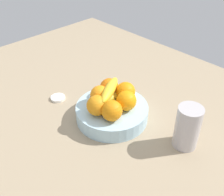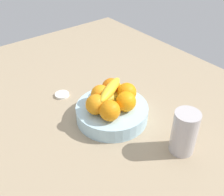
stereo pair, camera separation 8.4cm
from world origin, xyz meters
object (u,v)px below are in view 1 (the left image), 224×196
(orange_front_right, at_px, (126,101))
(orange_back_right, at_px, (100,95))
(orange_center, at_px, (126,92))
(thermos_tumbler, at_px, (187,127))
(orange_front_left, at_px, (112,111))
(orange_top_stack, at_px, (97,105))
(fruit_bowl, at_px, (112,112))
(jar_lid, at_px, (58,98))
(orange_back_left, at_px, (109,88))
(banana_bunch, at_px, (107,94))

(orange_front_right, distance_m, orange_back_right, 0.10)
(orange_center, relative_size, thermos_tumbler, 0.48)
(orange_front_left, xyz_separation_m, thermos_tumbler, (0.23, 0.14, -0.02))
(orange_top_stack, bearing_deg, orange_back_right, 128.06)
(fruit_bowl, distance_m, orange_front_left, 0.10)
(orange_top_stack, bearing_deg, jar_lid, -177.75)
(orange_center, xyz_separation_m, orange_back_left, (-0.06, -0.03, 0.00))
(orange_back_right, bearing_deg, orange_front_left, -18.21)
(fruit_bowl, bearing_deg, orange_back_left, 144.18)
(orange_back_left, relative_size, jar_lid, 1.22)
(orange_front_left, bearing_deg, orange_front_right, 93.88)
(orange_top_stack, height_order, thermos_tumbler, thermos_tumbler)
(fruit_bowl, distance_m, orange_back_left, 0.10)
(fruit_bowl, height_order, thermos_tumbler, thermos_tumbler)
(orange_top_stack, distance_m, thermos_tumbler, 0.33)
(orange_front_right, distance_m, orange_back_left, 0.11)
(fruit_bowl, xyz_separation_m, thermos_tumbler, (0.28, 0.08, 0.05))
(fruit_bowl, height_order, jar_lid, fruit_bowl)
(orange_front_right, bearing_deg, banana_bunch, -162.64)
(thermos_tumbler, bearing_deg, orange_center, -176.73)
(orange_front_right, xyz_separation_m, thermos_tumbler, (0.23, 0.06, -0.02))
(orange_top_stack, height_order, jar_lid, orange_top_stack)
(fruit_bowl, xyz_separation_m, orange_center, (0.00, 0.07, 0.07))
(orange_back_left, bearing_deg, jar_lid, -148.08)
(jar_lid, bearing_deg, fruit_bowl, 17.28)
(orange_back_left, height_order, jar_lid, orange_back_left)
(fruit_bowl, distance_m, jar_lid, 0.27)
(orange_center, height_order, banana_bunch, banana_bunch)
(fruit_bowl, height_order, orange_top_stack, orange_top_stack)
(fruit_bowl, relative_size, jar_lid, 4.48)
(orange_center, height_order, orange_back_left, same)
(orange_back_right, xyz_separation_m, orange_top_stack, (0.04, -0.05, 0.00))
(orange_top_stack, bearing_deg, orange_front_left, 16.90)
(orange_center, xyz_separation_m, thermos_tumbler, (0.27, 0.02, -0.02))
(orange_top_stack, xyz_separation_m, banana_bunch, (-0.02, 0.07, 0.00))
(orange_back_left, distance_m, orange_top_stack, 0.12)
(fruit_bowl, bearing_deg, banana_bunch, 172.04)
(orange_front_right, bearing_deg, orange_top_stack, -118.95)
(orange_top_stack, distance_m, jar_lid, 0.27)
(orange_center, bearing_deg, jar_lid, -150.25)
(orange_back_left, distance_m, orange_back_right, 0.06)
(fruit_bowl, height_order, orange_front_right, orange_front_right)
(orange_center, distance_m, thermos_tumbler, 0.28)
(fruit_bowl, relative_size, banana_bunch, 1.58)
(orange_center, distance_m, orange_back_right, 0.10)
(orange_front_right, bearing_deg, fruit_bowl, -149.38)
(orange_top_stack, bearing_deg, thermos_tumbler, 28.40)
(orange_front_left, relative_size, jar_lid, 1.22)
(orange_front_left, height_order, orange_center, same)
(orange_front_right, relative_size, orange_back_right, 1.00)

